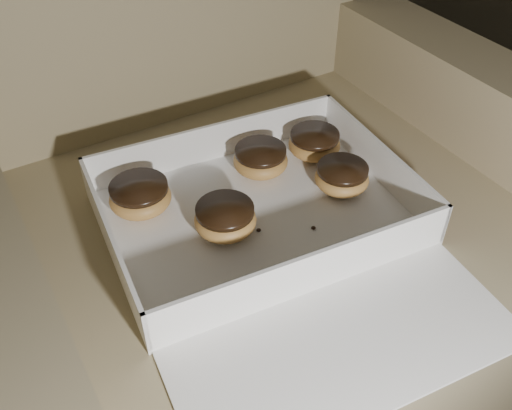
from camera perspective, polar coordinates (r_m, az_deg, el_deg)
The scene contains 10 objects.
armchair at distance 1.04m, azimuth -0.98°, elevation -3.04°, with size 0.96×0.81×1.00m.
bakery_box at distance 0.84m, azimuth 1.61°, elevation -2.55°, with size 0.49×0.56×0.07m.
donut_a at distance 0.91m, azimuth 8.59°, elevation 2.80°, with size 0.09×0.09×0.04m.
donut_b at distance 0.94m, azimuth 0.46°, elevation 4.59°, with size 0.09×0.09×0.05m.
donut_c at distance 0.88m, azimuth -11.52°, elevation 0.87°, with size 0.09×0.09×0.05m.
donut_d at distance 0.98m, azimuth 5.85°, elevation 6.17°, with size 0.09×0.09×0.04m.
donut_e at distance 0.83m, azimuth -3.10°, elevation -1.35°, with size 0.09×0.09×0.05m.
crumb_a at distance 0.84m, azimuth 0.27°, elevation -2.52°, with size 0.01×0.01×0.00m, color black.
crumb_b at distance 0.85m, azimuth 5.76°, elevation -2.29°, with size 0.01×0.01×0.00m, color black.
crumb_c at distance 0.76m, azimuth 1.36°, elevation -8.53°, with size 0.01×0.01×0.00m, color black.
Camera 1 is at (0.07, -0.29, 1.04)m, focal length 40.00 mm.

